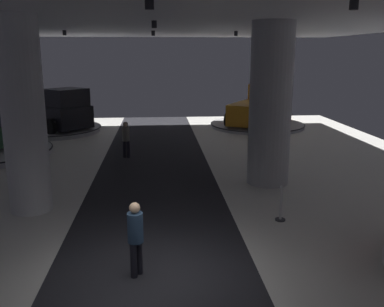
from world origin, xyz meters
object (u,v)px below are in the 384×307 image
object	(u,v)px
column_right	(270,105)
display_platform_deep_left	(51,129)
column_left	(24,116)
visitor_walking_far	(126,137)
pickup_truck_deep_left	(53,112)
visitor_walking_near	(136,235)
pickup_truck_deep_right	(259,108)
display_platform_deep_right	(257,125)

from	to	relation	value
column_right	display_platform_deep_left	xyz separation A→B (m)	(-9.98, 10.56, -2.59)
column_left	visitor_walking_far	distance (m)	6.76
pickup_truck_deep_left	visitor_walking_far	bearing A→B (deg)	-54.21
column_left	visitor_walking_near	distance (m)	5.47
column_left	visitor_walking_far	size ratio (longest dim) A/B	3.46
pickup_truck_deep_right	visitor_walking_near	size ratio (longest dim) A/B	3.54
display_platform_deep_left	visitor_walking_near	xyz separation A→B (m)	(5.67, -16.60, 0.75)
column_right	pickup_truck_deep_right	world-z (taller)	column_right
column_left	pickup_truck_deep_right	world-z (taller)	column_left
column_right	visitor_walking_near	bearing A→B (deg)	-125.54
visitor_walking_far	pickup_truck_deep_right	bearing A→B (deg)	44.07
pickup_truck_deep_right	display_platform_deep_right	bearing A→B (deg)	-121.09
display_platform_deep_left	visitor_walking_far	size ratio (longest dim) A/B	3.57
column_right	column_left	xyz separation A→B (m)	(-7.54, -2.02, 0.00)
column_left	display_platform_deep_right	xyz separation A→B (m)	(9.83, 13.21, -2.62)
column_left	visitor_walking_near	bearing A→B (deg)	-51.22
pickup_truck_deep_left	pickup_truck_deep_right	xyz separation A→B (m)	(12.20, 1.13, -0.05)
column_right	display_platform_deep_right	distance (m)	11.72
column_left	visitor_walking_far	bearing A→B (deg)	69.02
column_right	visitor_walking_far	world-z (taller)	column_right
visitor_walking_near	visitor_walking_far	distance (m)	10.12
display_platform_deep_left	visitor_walking_near	distance (m)	17.55
display_platform_deep_left	pickup_truck_deep_left	xyz separation A→B (m)	(0.23, -0.22, 1.06)
visitor_walking_far	pickup_truck_deep_left	bearing A→B (deg)	125.79
column_right	display_platform_deep_right	bearing A→B (deg)	78.43
column_right	pickup_truck_deep_left	xyz separation A→B (m)	(-9.74, 10.34, -1.54)
column_left	pickup_truck_deep_right	bearing A→B (deg)	53.47
display_platform_deep_left	pickup_truck_deep_right	xyz separation A→B (m)	(12.43, 0.90, 1.00)
display_platform_deep_right	pickup_truck_deep_left	bearing A→B (deg)	-175.95
column_left	pickup_truck_deep_left	size ratio (longest dim) A/B	1.04
pickup_truck_deep_left	visitor_walking_near	distance (m)	17.25
column_left	display_platform_deep_right	size ratio (longest dim) A/B	0.96
display_platform_deep_left	pickup_truck_deep_right	bearing A→B (deg)	4.16
visitor_walking_near	visitor_walking_far	xyz separation A→B (m)	(-0.90, 10.08, 0.00)
display_platform_deep_right	pickup_truck_deep_right	bearing A→B (deg)	58.91
column_left	pickup_truck_deep_left	distance (m)	12.65
display_platform_deep_left	pickup_truck_deep_right	world-z (taller)	pickup_truck_deep_right
column_right	pickup_truck_deep_left	bearing A→B (deg)	133.31
display_platform_deep_left	display_platform_deep_right	distance (m)	12.28
pickup_truck_deep_left	pickup_truck_deep_right	size ratio (longest dim) A/B	0.94
column_left	display_platform_deep_left	xyz separation A→B (m)	(-2.44, 12.58, -2.59)
visitor_walking_near	display_platform_deep_left	bearing A→B (deg)	108.85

